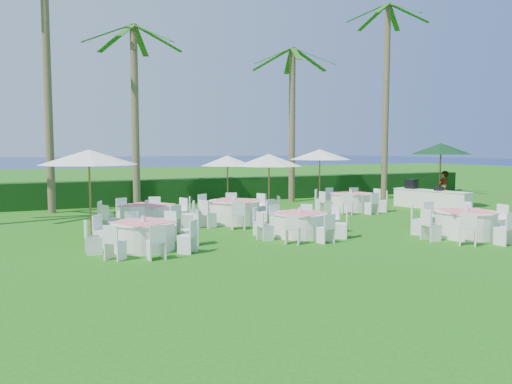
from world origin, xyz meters
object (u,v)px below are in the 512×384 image
banquet_table_a (144,235)px  banquet_table_e (235,211)px  staff_person (444,189)px  banquet_table_f (351,201)px  umbrella_c (227,161)px  buffet_table (431,199)px  banquet_table_c (466,223)px  banquet_table_b (300,224)px  umbrella_green (441,149)px  umbrella_a (89,157)px  umbrella_b (269,160)px  banquet_table_d (147,216)px  umbrella_d (320,155)px

banquet_table_a → banquet_table_e: bearing=41.5°
staff_person → banquet_table_f: bearing=-18.1°
banquet_table_a → umbrella_c: size_ratio=1.24×
buffet_table → banquet_table_f: bearing=167.2°
banquet_table_c → staff_person: 7.90m
banquet_table_b → umbrella_green: 10.69m
banquet_table_e → umbrella_a: bearing=-169.4°
banquet_table_e → buffet_table: (9.70, 0.44, 0.01)m
umbrella_green → umbrella_c: bearing=169.6°
umbrella_b → staff_person: 9.56m
banquet_table_c → staff_person: size_ratio=1.90×
banquet_table_c → umbrella_b: (-4.34, 4.96, 1.87)m
buffet_table → staff_person: bearing=0.5°
banquet_table_e → umbrella_a: 5.58m
banquet_table_a → umbrella_c: bearing=52.1°
banquet_table_d → banquet_table_f: 9.26m
banquet_table_b → banquet_table_c: size_ratio=0.91×
banquet_table_b → umbrella_c: umbrella_c is taller
banquet_table_b → buffet_table: 9.70m
banquet_table_d → umbrella_d: size_ratio=1.12×
banquet_table_c → umbrella_green: size_ratio=1.09×
umbrella_c → banquet_table_a: bearing=-127.9°
staff_person → banquet_table_c: bearing=42.9°
banquet_table_d → umbrella_green: (13.62, 0.68, 2.28)m
banquet_table_a → banquet_table_c: size_ratio=0.93×
banquet_table_b → banquet_table_d: 5.28m
umbrella_c → umbrella_green: size_ratio=0.82×
banquet_table_d → umbrella_d: umbrella_d is taller
banquet_table_b → banquet_table_e: 3.55m
banquet_table_a → buffet_table: (13.71, 3.99, 0.05)m
buffet_table → staff_person: (0.75, 0.01, 0.40)m
banquet_table_e → banquet_table_f: banquet_table_e is taller
banquet_table_c → staff_person: staff_person is taller
banquet_table_b → umbrella_b: umbrella_b is taller
banquet_table_e → umbrella_d: (5.17, 2.62, 2.00)m
buffet_table → umbrella_a: bearing=-174.6°
umbrella_d → banquet_table_c: bearing=-88.3°
umbrella_b → umbrella_c: (-0.43, 3.11, -0.09)m
banquet_table_b → umbrella_d: size_ratio=1.05×
umbrella_a → buffet_table: umbrella_a is taller
banquet_table_b → umbrella_d: umbrella_d is taller
umbrella_b → umbrella_d: bearing=38.7°
banquet_table_d → umbrella_a: umbrella_a is taller
umbrella_green → staff_person: umbrella_green is taller
umbrella_c → umbrella_d: (4.53, 0.18, 0.23)m
umbrella_a → umbrella_b: bearing=2.6°
banquet_table_f → umbrella_a: bearing=-168.5°
umbrella_b → staff_person: (9.38, 1.12, -1.45)m
banquet_table_a → umbrella_b: 6.15m
umbrella_a → umbrella_d: bearing=19.2°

